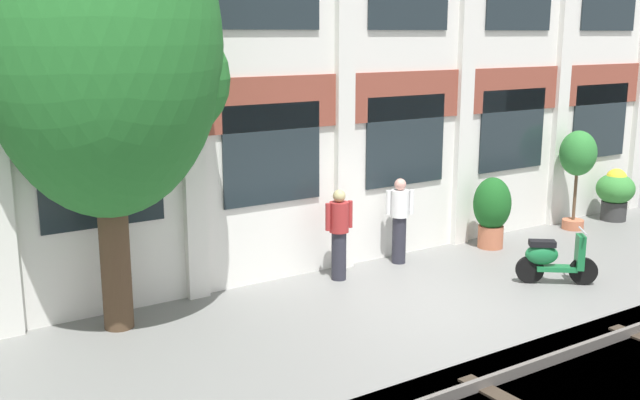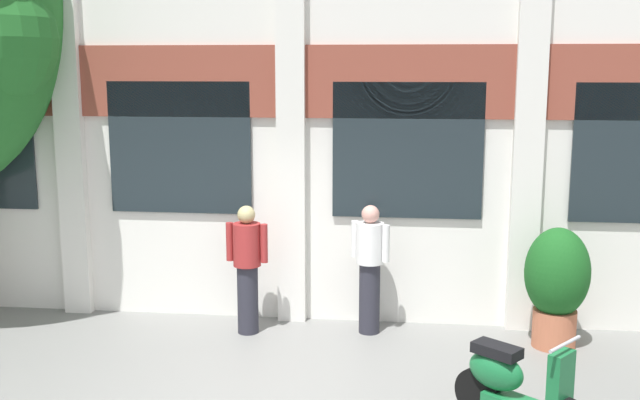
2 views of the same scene
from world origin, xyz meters
name	(u,v)px [view 1 (image 1 of 2)]	position (x,y,z in m)	size (l,w,h in m)	color
ground_plane	(435,307)	(0.00, 0.00, 0.00)	(80.00, 80.00, 0.00)	slate
apartment_facade	(335,62)	(0.00, 2.81, 3.74)	(17.89, 0.64, 7.50)	silver
rail_tracks	(605,392)	(0.00, -3.13, -0.13)	(25.53, 2.80, 0.43)	#423F3A
broadleaf_tree	(102,52)	(-4.44, 1.97, 3.99)	(3.45, 3.29, 6.50)	#4C3826
potted_plant_tall_urn	(578,159)	(5.85, 1.98, 1.58)	(0.79, 0.79, 2.19)	#B76647
potted_plant_glazed_jar	(615,191)	(7.30, 1.99, 0.68)	(0.87, 0.87, 1.21)	#333333
potted_plant_stone_basin	(492,209)	(3.23, 1.94, 0.80)	(0.75, 0.75, 1.44)	#B76647
scooter_second_parked	(553,259)	(2.47, -0.25, 0.44)	(1.13, 0.94, 0.98)	black
resident_by_doorway	(339,232)	(-0.48, 1.99, 0.87)	(0.53, 0.34, 1.62)	#282833
resident_watching_tracks	(399,218)	(1.03, 2.17, 0.87)	(0.48, 0.34, 1.62)	#282833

